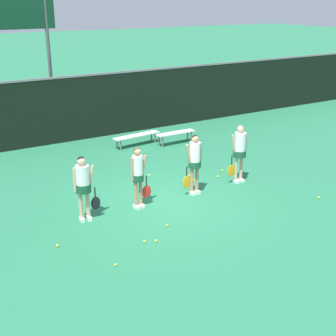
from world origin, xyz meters
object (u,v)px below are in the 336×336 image
(tennis_ball_9, at_px, (319,198))
(tennis_ball_8, at_px, (194,180))
(tennis_ball_5, at_px, (189,175))
(tennis_ball_7, at_px, (145,241))
(tennis_ball_0, at_px, (116,265))
(scoreboard, at_px, (6,23))
(tennis_ball_4, at_px, (222,170))
(player_3, at_px, (240,149))
(tennis_ball_6, at_px, (149,175))
(tennis_ball_11, at_px, (57,246))
(tennis_ball_2, at_px, (193,169))
(tennis_ball_1, at_px, (156,241))
(tennis_ball_3, at_px, (167,225))
(player_1, at_px, (138,173))
(player_2, at_px, (195,160))
(tennis_ball_10, at_px, (218,176))
(bench_courtside, at_px, (175,134))
(player_0, at_px, (83,183))
(bench_far, at_px, (136,136))

(tennis_ball_9, bearing_deg, tennis_ball_8, 127.45)
(tennis_ball_5, relative_size, tennis_ball_7, 0.95)
(tennis_ball_0, relative_size, tennis_ball_5, 1.02)
(scoreboard, height_order, tennis_ball_4, scoreboard)
(player_3, distance_m, tennis_ball_6, 3.04)
(tennis_ball_11, bearing_deg, tennis_ball_8, 19.24)
(tennis_ball_2, bearing_deg, tennis_ball_1, -134.12)
(tennis_ball_2, height_order, tennis_ball_3, tennis_ball_2)
(player_3, bearing_deg, scoreboard, 122.28)
(player_1, relative_size, player_2, 0.96)
(tennis_ball_10, relative_size, tennis_ball_11, 0.99)
(tennis_ball_5, bearing_deg, tennis_ball_11, -156.84)
(tennis_ball_2, bearing_deg, scoreboard, 120.78)
(bench_courtside, distance_m, tennis_ball_7, 8.00)
(player_0, xyz_separation_m, tennis_ball_4, (5.26, 1.01, -1.01))
(player_0, xyz_separation_m, tennis_ball_5, (4.06, 1.21, -1.01))
(player_0, height_order, tennis_ball_2, player_0)
(tennis_ball_5, distance_m, tennis_ball_7, 4.54)
(scoreboard, bearing_deg, tennis_ball_11, -99.64)
(player_3, distance_m, tennis_ball_11, 6.39)
(tennis_ball_4, bearing_deg, tennis_ball_6, 158.72)
(bench_courtside, xyz_separation_m, tennis_ball_3, (-3.97, -5.90, -0.37))
(bench_far, height_order, tennis_ball_4, bench_far)
(tennis_ball_7, bearing_deg, bench_far, 63.63)
(player_3, bearing_deg, bench_courtside, 87.06)
(scoreboard, height_order, tennis_ball_2, scoreboard)
(tennis_ball_9, bearing_deg, tennis_ball_6, 128.57)
(scoreboard, relative_size, player_1, 3.38)
(bench_courtside, xyz_separation_m, bench_far, (-1.42, 0.60, -0.03))
(player_0, distance_m, player_3, 5.12)
(bench_courtside, height_order, tennis_ball_8, bench_courtside)
(player_1, relative_size, tennis_ball_9, 25.59)
(tennis_ball_6, xyz_separation_m, tennis_ball_10, (1.83, -1.26, 0.00))
(bench_courtside, height_order, tennis_ball_7, bench_courtside)
(player_3, relative_size, tennis_ball_8, 27.32)
(tennis_ball_3, bearing_deg, scoreboard, 96.64)
(bench_far, bearing_deg, tennis_ball_3, -117.34)
(player_0, bearing_deg, bench_courtside, 45.86)
(player_0, height_order, player_3, player_3)
(bench_courtside, relative_size, tennis_ball_9, 24.10)
(bench_courtside, bearing_deg, bench_far, 156.57)
(scoreboard, relative_size, tennis_ball_11, 81.88)
(tennis_ball_7, xyz_separation_m, tennis_ball_8, (3.24, 2.65, -0.00))
(tennis_ball_2, xyz_separation_m, tennis_ball_9, (1.78, -3.85, -0.00))
(bench_far, distance_m, player_3, 5.18)
(tennis_ball_3, xyz_separation_m, tennis_ball_5, (2.44, 2.65, 0.00))
(player_2, xyz_separation_m, tennis_ball_8, (0.57, 0.81, -1.03))
(tennis_ball_5, bearing_deg, player_0, -163.46)
(tennis_ball_8, height_order, tennis_ball_10, tennis_ball_10)
(tennis_ball_7, bearing_deg, tennis_ball_6, 59.31)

